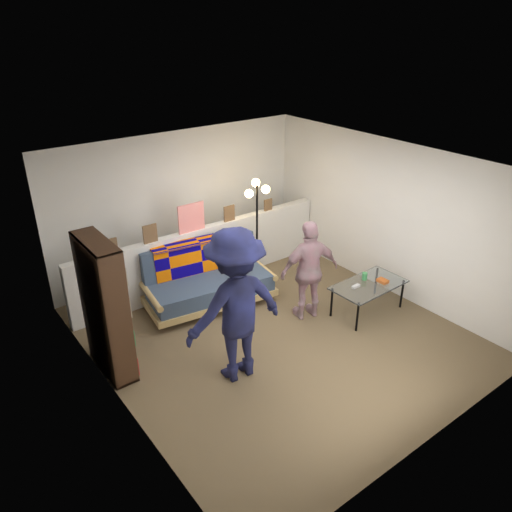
{
  "coord_description": "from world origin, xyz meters",
  "views": [
    {
      "loc": [
        -3.69,
        -4.49,
        4.05
      ],
      "look_at": [
        0.0,
        0.4,
        1.05
      ],
      "focal_mm": 35.0,
      "sensor_mm": 36.0,
      "label": 1
    }
  ],
  "objects_px": {
    "floor_lamp": "(257,210)",
    "person_left": "(235,306)",
    "futon_sofa": "(209,280)",
    "coffee_table": "(369,286)",
    "bookshelf": "(106,312)",
    "person_right": "(309,270)"
  },
  "relations": [
    {
      "from": "bookshelf",
      "to": "person_left",
      "type": "distance_m",
      "value": 1.57
    },
    {
      "from": "floor_lamp",
      "to": "person_left",
      "type": "distance_m",
      "value": 2.55
    },
    {
      "from": "coffee_table",
      "to": "floor_lamp",
      "type": "relative_size",
      "value": 0.67
    },
    {
      "from": "bookshelf",
      "to": "coffee_table",
      "type": "bearing_deg",
      "value": -16.18
    },
    {
      "from": "bookshelf",
      "to": "coffee_table",
      "type": "distance_m",
      "value": 3.73
    },
    {
      "from": "person_left",
      "to": "futon_sofa",
      "type": "bearing_deg",
      "value": -107.43
    },
    {
      "from": "bookshelf",
      "to": "floor_lamp",
      "type": "xyz_separation_m",
      "value": [
        2.91,
        0.84,
        0.38
      ]
    },
    {
      "from": "person_left",
      "to": "person_right",
      "type": "bearing_deg",
      "value": -160.76
    },
    {
      "from": "coffee_table",
      "to": "floor_lamp",
      "type": "xyz_separation_m",
      "value": [
        -0.64,
        1.88,
        0.77
      ]
    },
    {
      "from": "futon_sofa",
      "to": "person_right",
      "type": "height_order",
      "value": "person_right"
    },
    {
      "from": "futon_sofa",
      "to": "person_left",
      "type": "xyz_separation_m",
      "value": [
        -0.63,
        -1.64,
        0.58
      ]
    },
    {
      "from": "futon_sofa",
      "to": "person_right",
      "type": "xyz_separation_m",
      "value": [
        0.95,
        -1.2,
        0.36
      ]
    },
    {
      "from": "coffee_table",
      "to": "floor_lamp",
      "type": "height_order",
      "value": "floor_lamp"
    },
    {
      "from": "futon_sofa",
      "to": "person_right",
      "type": "bearing_deg",
      "value": -51.43
    },
    {
      "from": "bookshelf",
      "to": "person_right",
      "type": "height_order",
      "value": "bookshelf"
    },
    {
      "from": "futon_sofa",
      "to": "bookshelf",
      "type": "relative_size",
      "value": 1.16
    },
    {
      "from": "coffee_table",
      "to": "person_left",
      "type": "bearing_deg",
      "value": 179.64
    },
    {
      "from": "person_left",
      "to": "bookshelf",
      "type": "bearing_deg",
      "value": -36.83
    },
    {
      "from": "person_left",
      "to": "floor_lamp",
      "type": "bearing_deg",
      "value": -129.09
    },
    {
      "from": "futon_sofa",
      "to": "coffee_table",
      "type": "xyz_separation_m",
      "value": [
        1.74,
        -1.65,
        0.05
      ]
    },
    {
      "from": "bookshelf",
      "to": "futon_sofa",
      "type": "bearing_deg",
      "value": 18.75
    },
    {
      "from": "futon_sofa",
      "to": "coffee_table",
      "type": "bearing_deg",
      "value": -43.55
    }
  ]
}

